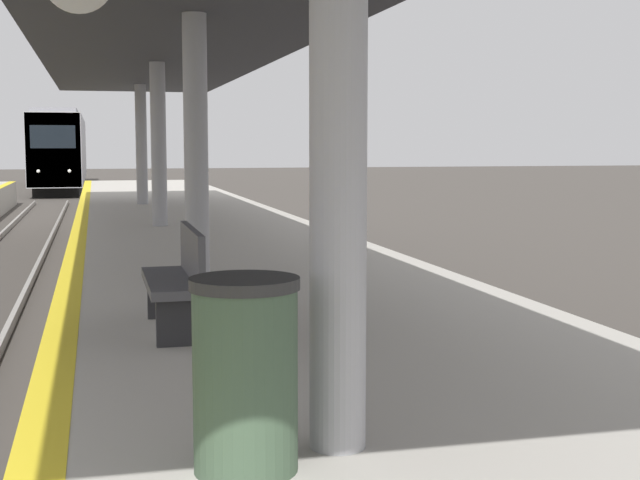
% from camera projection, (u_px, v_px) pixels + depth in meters
% --- Properties ---
extents(train, '(2.68, 23.19, 4.54)m').
position_uv_depth(train, '(62.00, 151.00, 54.80)').
color(train, black).
rests_on(train, ground).
extents(station_canopy, '(4.51, 27.59, 3.50)m').
position_uv_depth(station_canopy, '(171.00, 42.00, 14.52)').
color(station_canopy, '#99999E').
rests_on(station_canopy, platform_right).
extents(trash_bin, '(0.56, 0.56, 1.00)m').
position_uv_depth(trash_bin, '(245.00, 374.00, 4.50)').
color(trash_bin, '#384C38').
rests_on(trash_bin, platform_right).
extents(bench, '(0.44, 1.54, 0.92)m').
position_uv_depth(bench, '(178.00, 277.00, 7.92)').
color(bench, '#4C4C51').
rests_on(bench, platform_right).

